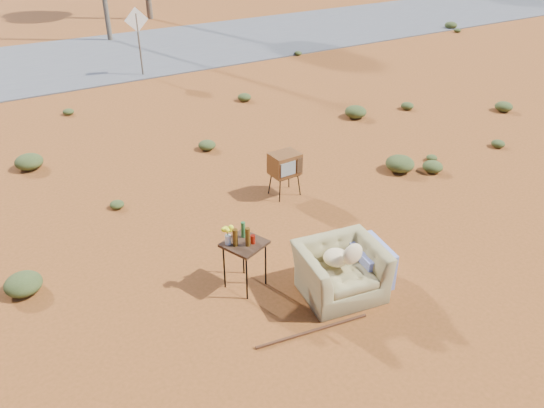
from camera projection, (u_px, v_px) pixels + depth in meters
ground at (309, 283)px, 8.25m from camera, size 140.00×140.00×0.00m
highway at (76, 61)px, 19.34m from camera, size 140.00×7.00×0.04m
armchair at (346, 263)px, 7.87m from camera, size 1.55×0.97×1.06m
tv_unit at (285, 165)px, 10.36m from camera, size 0.58×0.48×0.90m
side_table at (241, 242)px, 7.78m from camera, size 0.72×0.72×1.11m
rusty_bar at (313, 331)px, 7.31m from camera, size 1.67×0.30×0.04m
road_sign at (138, 29)px, 17.04m from camera, size 0.78×0.06×2.19m
scrub_patch at (157, 177)px, 11.07m from camera, size 17.49×8.07×0.33m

